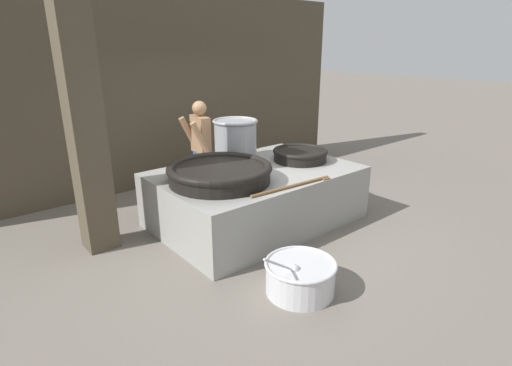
{
  "coord_description": "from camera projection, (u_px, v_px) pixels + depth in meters",
  "views": [
    {
      "loc": [
        -3.56,
        -4.26,
        2.51
      ],
      "look_at": [
        0.0,
        0.0,
        0.6
      ],
      "focal_mm": 28.0,
      "sensor_mm": 36.0,
      "label": 1
    }
  ],
  "objects": [
    {
      "name": "hearth_platform",
      "position": [
        256.0,
        196.0,
        5.94
      ],
      "size": [
        2.87,
        1.95,
        0.8
      ],
      "color": "gray",
      "rests_on": "ground_plane"
    },
    {
      "name": "support_pillar",
      "position": [
        83.0,
        115.0,
        4.74
      ],
      "size": [
        0.38,
        0.38,
        3.47
      ],
      "primitive_type": "cube",
      "color": "#4C4233",
      "rests_on": "ground_plane"
    },
    {
      "name": "stirring_paddle",
      "position": [
        296.0,
        185.0,
        5.12
      ],
      "size": [
        1.29,
        0.15,
        0.04
      ],
      "rotation": [
        0.0,
        0.0,
        -0.06
      ],
      "color": "brown",
      "rests_on": "hearth_platform"
    },
    {
      "name": "giant_wok_near",
      "position": [
        220.0,
        172.0,
        5.25
      ],
      "size": [
        1.39,
        1.39,
        0.25
      ],
      "color": "black",
      "rests_on": "hearth_platform"
    },
    {
      "name": "ground_plane",
      "position": [
        256.0,
        220.0,
        6.07
      ],
      "size": [
        60.0,
        60.0,
        0.0
      ],
      "primitive_type": "plane",
      "color": "slate"
    },
    {
      "name": "cook",
      "position": [
        201.0,
        148.0,
        6.6
      ],
      "size": [
        0.44,
        0.65,
        1.69
      ],
      "rotation": [
        0.0,
        0.0,
        2.97
      ],
      "color": "#9E7551",
      "rests_on": "ground_plane"
    },
    {
      "name": "stock_pot",
      "position": [
        236.0,
        139.0,
        6.21
      ],
      "size": [
        0.7,
        0.7,
        0.64
      ],
      "color": "gray",
      "rests_on": "hearth_platform"
    },
    {
      "name": "prep_bowl_vegetables",
      "position": [
        300.0,
        276.0,
        4.25
      ],
      "size": [
        1.0,
        0.77,
        0.67
      ],
      "color": "silver",
      "rests_on": "ground_plane"
    },
    {
      "name": "back_wall",
      "position": [
        166.0,
        90.0,
        7.4
      ],
      "size": [
        8.31,
        0.24,
        3.47
      ],
      "primitive_type": "cube",
      "color": "#4C4233",
      "rests_on": "ground_plane"
    },
    {
      "name": "giant_wok_far",
      "position": [
        300.0,
        154.0,
        6.24
      ],
      "size": [
        0.86,
        0.86,
        0.19
      ],
      "color": "black",
      "rests_on": "hearth_platform"
    }
  ]
}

